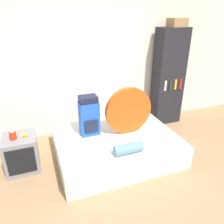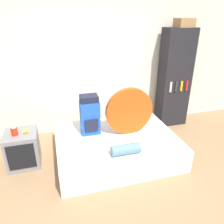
# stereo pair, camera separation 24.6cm
# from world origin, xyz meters

# --- Properties ---
(ground_plane) EXTENTS (16.00, 16.00, 0.00)m
(ground_plane) POSITION_xyz_m (0.00, 0.00, 0.00)
(ground_plane) COLOR #997551
(wall_back) EXTENTS (8.00, 0.05, 2.60)m
(wall_back) POSITION_xyz_m (0.00, 1.92, 1.30)
(wall_back) COLOR silver
(wall_back) RESTS_ON ground_plane
(bed) EXTENTS (1.95, 1.50, 0.38)m
(bed) POSITION_xyz_m (0.06, 0.78, 0.19)
(bed) COLOR white
(bed) RESTS_ON ground_plane
(backpack) EXTENTS (0.31, 0.27, 0.67)m
(backpack) POSITION_xyz_m (-0.33, 1.02, 0.70)
(backpack) COLOR blue
(backpack) RESTS_ON bed
(tent_bag) EXTENTS (0.79, 0.09, 0.79)m
(tent_bag) POSITION_xyz_m (0.30, 0.85, 0.77)
(tent_bag) COLOR #D14C14
(tent_bag) RESTS_ON bed
(sleeping_roll) EXTENTS (0.42, 0.16, 0.16)m
(sleeping_roll) POSITION_xyz_m (0.04, 0.27, 0.45)
(sleeping_roll) COLOR #5B849E
(sleeping_roll) RESTS_ON bed
(television) EXTENTS (0.49, 0.49, 0.57)m
(television) POSITION_xyz_m (-1.43, 0.96, 0.28)
(television) COLOR gray
(television) RESTS_ON ground_plane
(canister) EXTENTS (0.10, 0.10, 0.14)m
(canister) POSITION_xyz_m (-1.49, 0.93, 0.63)
(canister) COLOR red
(canister) RESTS_ON television
(banana_bunch) EXTENTS (0.11, 0.14, 0.03)m
(banana_bunch) POSITION_xyz_m (-1.34, 0.98, 0.58)
(banana_bunch) COLOR yellow
(banana_bunch) RESTS_ON television
(bookshelf) EXTENTS (0.60, 0.37, 1.99)m
(bookshelf) POSITION_xyz_m (1.56, 1.64, 0.99)
(bookshelf) COLOR black
(bookshelf) RESTS_ON ground_plane
(cardboard_box) EXTENTS (0.31, 0.28, 0.16)m
(cardboard_box) POSITION_xyz_m (1.62, 1.63, 2.07)
(cardboard_box) COLOR #99754C
(cardboard_box) RESTS_ON bookshelf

